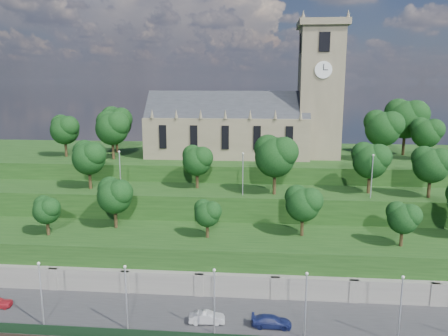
# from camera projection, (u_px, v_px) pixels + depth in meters

# --- Properties ---
(promenade) EXTENTS (160.00, 12.00, 2.00)m
(promenade) POSITION_uv_depth(u_px,v_px,m) (234.00, 326.00, 52.51)
(promenade) COLOR #2D2D30
(promenade) RESTS_ON ground
(retaining_wall) EXTENTS (160.00, 2.10, 5.00)m
(retaining_wall) POSITION_uv_depth(u_px,v_px,m) (237.00, 291.00, 58.06)
(retaining_wall) COLOR slate
(retaining_wall) RESTS_ON ground
(embankment_lower) EXTENTS (160.00, 12.00, 8.00)m
(embankment_lower) POSITION_uv_depth(u_px,v_px,m) (240.00, 262.00, 63.66)
(embankment_lower) COLOR #183A13
(embankment_lower) RESTS_ON ground
(embankment_upper) EXTENTS (160.00, 10.00, 12.00)m
(embankment_upper) POSITION_uv_depth(u_px,v_px,m) (243.00, 225.00, 74.02)
(embankment_upper) COLOR #183A13
(embankment_upper) RESTS_ON ground
(hilltop) EXTENTS (160.00, 32.00, 15.00)m
(hilltop) POSITION_uv_depth(u_px,v_px,m) (248.00, 187.00, 94.25)
(hilltop) COLOR #183A13
(hilltop) RESTS_ON ground
(church) EXTENTS (38.60, 12.35, 27.60)m
(church) POSITION_uv_depth(u_px,v_px,m) (252.00, 119.00, 87.34)
(church) COLOR #6C624B
(church) RESTS_ON hilltop
(trees_lower) EXTENTS (64.92, 8.80, 8.25)m
(trees_lower) POSITION_uv_depth(u_px,v_px,m) (280.00, 203.00, 62.14)
(trees_lower) COLOR black
(trees_lower) RESTS_ON embankment_lower
(trees_upper) EXTENTS (61.07, 8.68, 9.59)m
(trees_upper) POSITION_uv_depth(u_px,v_px,m) (273.00, 158.00, 70.33)
(trees_upper) COLOR black
(trees_upper) RESTS_ON embankment_upper
(trees_hilltop) EXTENTS (76.62, 17.00, 11.49)m
(trees_hilltop) POSITION_uv_depth(u_px,v_px,m) (268.00, 123.00, 86.46)
(trees_hilltop) COLOR black
(trees_hilltop) RESTS_ON hilltop
(lamp_posts_promenade) EXTENTS (60.36, 0.36, 7.83)m
(lamp_posts_promenade) POSITION_uv_depth(u_px,v_px,m) (214.00, 297.00, 48.19)
(lamp_posts_promenade) COLOR #B2B2B7
(lamp_posts_promenade) RESTS_ON promenade
(lamp_posts_upper) EXTENTS (40.36, 0.36, 6.93)m
(lamp_posts_upper) POSITION_uv_depth(u_px,v_px,m) (243.00, 170.00, 69.14)
(lamp_posts_upper) COLOR #B2B2B7
(lamp_posts_upper) RESTS_ON embankment_upper
(car_middle) EXTENTS (4.29, 1.81, 1.38)m
(car_middle) POSITION_uv_depth(u_px,v_px,m) (207.00, 317.00, 51.14)
(car_middle) COLOR #9A9B9F
(car_middle) RESTS_ON promenade
(car_right) EXTENTS (4.66, 1.94, 1.35)m
(car_right) POSITION_uv_depth(u_px,v_px,m) (271.00, 321.00, 50.34)
(car_right) COLOR navy
(car_right) RESTS_ON promenade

